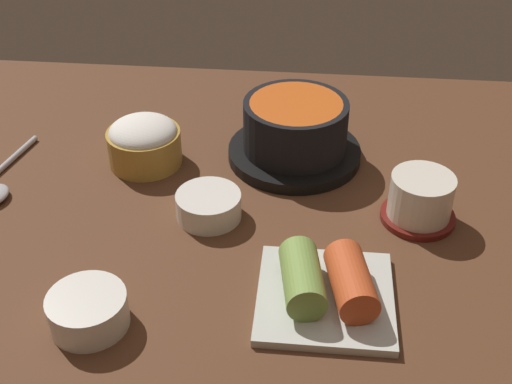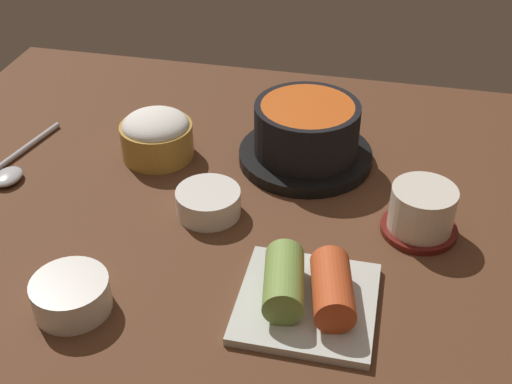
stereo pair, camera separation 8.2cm
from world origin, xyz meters
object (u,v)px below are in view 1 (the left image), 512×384
object	(u,v)px
kimchi_plate	(326,287)
side_bowl_near	(88,310)
banchan_cup_center	(209,205)
rice_bowl	(144,142)
stone_pot	(295,132)
tea_cup_with_saucer	(420,199)

from	to	relation	value
kimchi_plate	side_bowl_near	size ratio (longest dim) A/B	1.77
kimchi_plate	side_bowl_near	bearing A→B (deg)	-166.88
side_bowl_near	banchan_cup_center	bearing A→B (deg)	63.57
banchan_cup_center	rice_bowl	bearing A→B (deg)	133.13
stone_pot	banchan_cup_center	distance (cm)	17.66
tea_cup_with_saucer	side_bowl_near	world-z (taller)	tea_cup_with_saucer
rice_bowl	tea_cup_with_saucer	size ratio (longest dim) A/B	1.10
rice_bowl	kimchi_plate	bearing A→B (deg)	-44.46
stone_pot	kimchi_plate	world-z (taller)	stone_pot
banchan_cup_center	kimchi_plate	xyz separation A→B (cm)	(14.52, -13.33, 0.30)
stone_pot	side_bowl_near	size ratio (longest dim) A/B	2.27
rice_bowl	kimchi_plate	distance (cm)	35.20
kimchi_plate	banchan_cup_center	bearing A→B (deg)	137.43
stone_pot	rice_bowl	xyz separation A→B (cm)	(-20.42, -3.17, -0.78)
rice_bowl	side_bowl_near	distance (cm)	30.27
banchan_cup_center	side_bowl_near	size ratio (longest dim) A/B	0.99
banchan_cup_center	kimchi_plate	world-z (taller)	kimchi_plate
tea_cup_with_saucer	side_bowl_near	xyz separation A→B (cm)	(-35.07, -20.86, -1.12)
stone_pot	rice_bowl	world-z (taller)	stone_pot
banchan_cup_center	stone_pot	bearing A→B (deg)	55.82
rice_bowl	tea_cup_with_saucer	world-z (taller)	rice_bowl
stone_pot	banchan_cup_center	size ratio (longest dim) A/B	2.29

